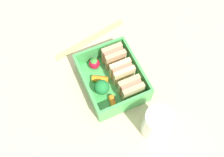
% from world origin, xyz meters
% --- Properties ---
extents(ground_plane, '(1.20, 1.20, 0.02)m').
position_xyz_m(ground_plane, '(0.00, 0.00, -0.01)').
color(ground_plane, '#D1B78A').
extents(bento_tray, '(0.16, 0.13, 0.01)m').
position_xyz_m(bento_tray, '(0.00, 0.00, 0.01)').
color(bento_tray, '#47AA52').
rests_on(bento_tray, ground_plane).
extents(bento_rim, '(0.16, 0.13, 0.05)m').
position_xyz_m(bento_rim, '(0.00, 0.00, 0.04)').
color(bento_rim, '#47AA52').
rests_on(bento_rim, bento_tray).
extents(sandwich_left, '(0.03, 0.05, 0.05)m').
position_xyz_m(sandwich_left, '(-0.05, 0.03, 0.04)').
color(sandwich_left, tan).
rests_on(sandwich_left, bento_tray).
extents(sandwich_center_left, '(0.03, 0.05, 0.05)m').
position_xyz_m(sandwich_center_left, '(0.00, 0.03, 0.04)').
color(sandwich_center_left, '#E0C188').
rests_on(sandwich_center_left, bento_tray).
extents(sandwich_center, '(0.03, 0.05, 0.05)m').
position_xyz_m(sandwich_center, '(0.05, 0.03, 0.04)').
color(sandwich_center, tan).
rests_on(sandwich_center, bento_tray).
extents(strawberry_far_left, '(0.03, 0.03, 0.03)m').
position_xyz_m(strawberry_far_left, '(-0.05, -0.02, 0.03)').
color(strawberry_far_left, red).
rests_on(strawberry_far_left, bento_tray).
extents(carrot_stick_left, '(0.03, 0.04, 0.02)m').
position_xyz_m(carrot_stick_left, '(-0.01, -0.02, 0.02)').
color(carrot_stick_left, orange).
rests_on(carrot_stick_left, bento_tray).
extents(broccoli_floret, '(0.03, 0.03, 0.04)m').
position_xyz_m(broccoli_floret, '(0.02, -0.03, 0.04)').
color(broccoli_floret, '#98C369').
rests_on(broccoli_floret, bento_tray).
extents(carrot_stick_far_left, '(0.04, 0.02, 0.01)m').
position_xyz_m(carrot_stick_far_left, '(0.05, -0.02, 0.02)').
color(carrot_stick_far_left, orange).
rests_on(carrot_stick_far_left, bento_tray).
extents(chopstick_pair, '(0.06, 0.21, 0.01)m').
position_xyz_m(chopstick_pair, '(-0.14, -0.00, 0.00)').
color(chopstick_pair, tan).
rests_on(chopstick_pair, ground_plane).
extents(drinking_glass, '(0.06, 0.06, 0.09)m').
position_xyz_m(drinking_glass, '(0.14, 0.04, 0.05)').
color(drinking_glass, white).
rests_on(drinking_glass, ground_plane).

